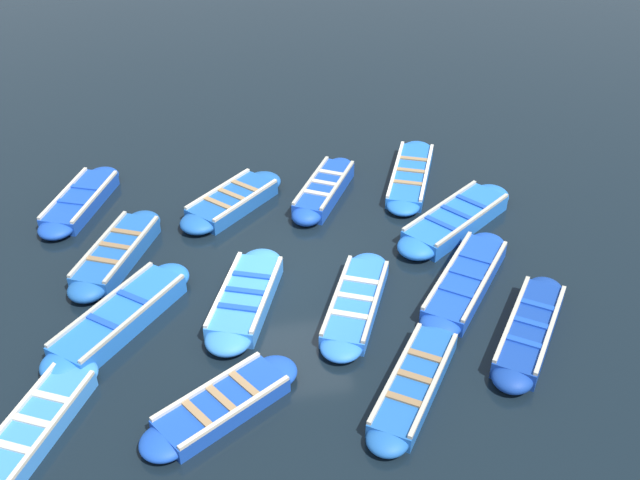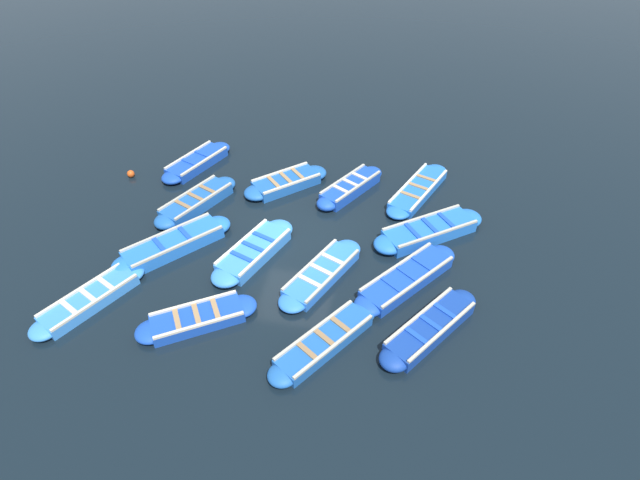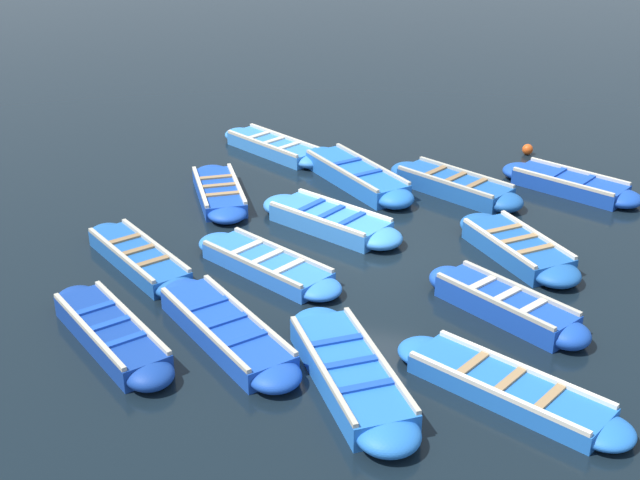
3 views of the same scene
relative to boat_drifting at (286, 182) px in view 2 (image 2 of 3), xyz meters
name	(u,v)px [view 2 (image 2 of 3)]	position (x,y,z in m)	size (l,w,h in m)	color
ground_plane	(293,243)	(3.06, 1.01, -0.19)	(120.00, 120.00, 0.00)	black
boat_drifting	(286,182)	(0.00, 0.00, 0.00)	(2.97, 3.03, 0.43)	#1E59AD
boat_outer_left	(324,342)	(6.82, 2.75, -0.02)	(3.36, 2.63, 0.39)	#1E59AD
boat_near_quay	(254,251)	(3.87, -0.03, 0.00)	(3.59, 2.10, 0.43)	#3884E0
boat_mid_row	(430,328)	(5.86, 5.37, 0.01)	(3.40, 2.72, 0.44)	navy
boat_end_of_row	(418,190)	(-0.51, 4.75, -0.03)	(3.94, 2.27, 0.36)	blue
boat_far_corner	(322,274)	(4.39, 2.19, -0.03)	(3.58, 2.22, 0.37)	blue
boat_tucked	(197,162)	(-0.70, -3.74, -0.01)	(3.47, 2.04, 0.41)	#1947B7
boat_centre	(197,202)	(1.78, -2.75, 0.01)	(3.54, 2.22, 0.45)	#1E59AD
boat_bow_out	(174,244)	(4.07, -2.58, 0.02)	(3.58, 3.19, 0.47)	blue
boat_stern_in	(90,300)	(6.68, -3.91, -0.02)	(3.45, 2.25, 0.38)	#3884E0
boat_alongside	(429,231)	(1.81, 5.21, 0.02)	(3.15, 3.75, 0.46)	blue
boat_outer_right	(197,318)	(6.73, -0.72, -0.02)	(2.47, 3.19, 0.38)	#1947B7
boat_inner_gap	(407,279)	(4.13, 4.65, 0.00)	(3.65, 3.07, 0.43)	#1947B7
boat_broadside	(350,188)	(-0.11, 2.35, 0.02)	(3.23, 2.28, 0.47)	#1947B7
buoy_orange_near	(131,174)	(0.52, -5.90, -0.05)	(0.27, 0.27, 0.27)	#E05119
buoy_yellow_far	(284,365)	(7.71, 1.92, -0.04)	(0.29, 0.29, 0.29)	#EAB214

